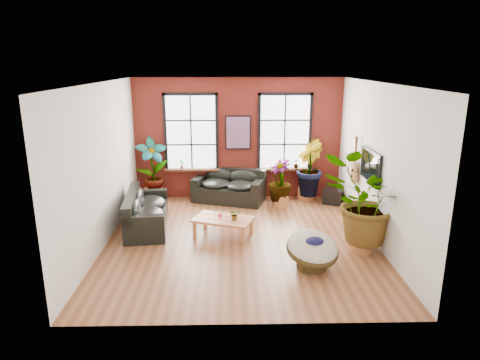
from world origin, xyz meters
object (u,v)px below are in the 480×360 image
object	(u,v)px
sofa_left	(144,212)
coffee_table	(223,220)
papasan_chair	(312,249)
sofa_back	(229,187)

from	to	relation	value
sofa_left	coffee_table	xyz separation A→B (m)	(1.92, -0.55, -0.02)
sofa_left	papasan_chair	size ratio (longest dim) A/B	1.77
sofa_left	coffee_table	distance (m)	2.00
sofa_back	coffee_table	world-z (taller)	sofa_back
coffee_table	sofa_back	bearing A→B (deg)	107.28
sofa_left	papasan_chair	world-z (taller)	sofa_left
coffee_table	papasan_chair	distance (m)	2.43
sofa_back	coffee_table	size ratio (longest dim) A/B	1.45
coffee_table	papasan_chair	bearing A→B (deg)	-22.87
papasan_chair	sofa_left	bearing A→B (deg)	131.67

